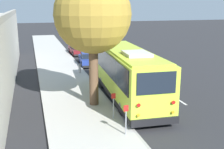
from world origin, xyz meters
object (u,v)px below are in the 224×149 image
object	(u,v)px
parked_sedan_blue	(89,59)
fire_hydrant	(80,68)
street_tree	(92,10)
sign_post_far	(113,105)
parked_sedan_maroon	(78,49)
sign_post_near	(126,120)
shuttle_bus	(128,72)

from	to	relation	value
parked_sedan_blue	fire_hydrant	xyz separation A→B (m)	(-3.68, 1.53, -0.04)
street_tree	sign_post_far	bearing A→B (deg)	-168.75
sign_post_far	fire_hydrant	distance (m)	10.32
street_tree	sign_post_far	world-z (taller)	street_tree
street_tree	parked_sedan_blue	bearing A→B (deg)	-10.19
street_tree	fire_hydrant	xyz separation A→B (m)	(7.85, -0.54, -5.05)
parked_sedan_maroon	fire_hydrant	xyz separation A→B (m)	(-10.10, 1.53, -0.03)
parked_sedan_blue	sign_post_near	xyz separation A→B (m)	(-15.94, 1.58, 0.28)
parked_sedan_maroon	sign_post_far	xyz separation A→B (m)	(-20.42, 1.58, 0.27)
parked_sedan_maroon	sign_post_far	size ratio (longest dim) A/B	3.29
sign_post_far	street_tree	bearing A→B (deg)	11.25
parked_sedan_blue	street_tree	world-z (taller)	street_tree
shuttle_bus	parked_sedan_blue	world-z (taller)	shuttle_bus
parked_sedan_blue	fire_hydrant	world-z (taller)	parked_sedan_blue
street_tree	sign_post_far	distance (m)	5.38
shuttle_bus	sign_post_far	world-z (taller)	shuttle_bus
parked_sedan_blue	shuttle_bus	bearing A→B (deg)	-173.79
shuttle_bus	sign_post_far	distance (m)	3.72
shuttle_bus	street_tree	xyz separation A→B (m)	(-0.62, 2.34, 3.82)
sign_post_near	parked_sedan_blue	bearing A→B (deg)	-5.66
parked_sedan_blue	sign_post_far	size ratio (longest dim) A/B	3.15
parked_sedan_maroon	fire_hydrant	bearing A→B (deg)	170.38
fire_hydrant	sign_post_far	bearing A→B (deg)	179.73
street_tree	sign_post_near	world-z (taller)	street_tree
parked_sedan_maroon	fire_hydrant	size ratio (longest dim) A/B	5.49
street_tree	fire_hydrant	distance (m)	9.35
street_tree	sign_post_near	distance (m)	6.49
sign_post_near	fire_hydrant	xyz separation A→B (m)	(12.26, -0.05, -0.32)
shuttle_bus	parked_sedan_blue	xyz separation A→B (m)	(10.91, 0.27, -1.19)
parked_sedan_blue	sign_post_near	distance (m)	16.02
shuttle_bus	sign_post_near	distance (m)	5.44
parked_sedan_maroon	fire_hydrant	world-z (taller)	parked_sedan_maroon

